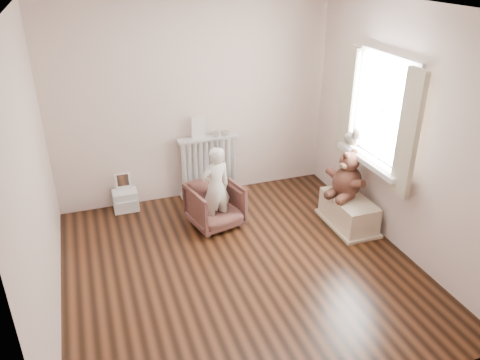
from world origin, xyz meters
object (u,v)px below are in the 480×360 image
object	(u,v)px
child	(216,188)
teddy_bear	(348,172)
toy_bench	(349,210)
toy_vanity	(124,191)
radiator	(209,169)
plush_cat	(352,138)
armchair	(215,205)

from	to	relation	value
child	teddy_bear	distance (m)	1.57
toy_bench	toy_vanity	bearing A→B (deg)	153.33
radiator	toy_bench	bearing A→B (deg)	-43.16
plush_cat	armchair	bearing A→B (deg)	167.67
toy_vanity	toy_bench	xyz separation A→B (m)	(2.51, -1.26, -0.08)
toy_bench	plush_cat	size ratio (longest dim) A/B	2.60
toy_vanity	armchair	world-z (taller)	armchair
radiator	teddy_bear	bearing A→B (deg)	-41.36
teddy_bear	plush_cat	xyz separation A→B (m)	(0.15, 0.22, 0.33)
child	toy_bench	world-z (taller)	child
toy_bench	teddy_bear	distance (m)	0.48
toy_vanity	armchair	distance (m)	1.23
radiator	toy_bench	world-z (taller)	radiator
toy_vanity	plush_cat	xyz separation A→B (m)	(2.65, -0.95, 0.72)
child	plush_cat	world-z (taller)	plush_cat
armchair	teddy_bear	size ratio (longest dim) A/B	1.02
plush_cat	child	bearing A→B (deg)	169.37
teddy_bear	plush_cat	distance (m)	0.42
radiator	teddy_bear	world-z (taller)	teddy_bear
armchair	teddy_bear	bearing A→B (deg)	-29.28
child	armchair	bearing A→B (deg)	-103.00
teddy_bear	toy_bench	bearing A→B (deg)	-106.12
radiator	child	size ratio (longest dim) A/B	0.83
teddy_bear	plush_cat	bearing A→B (deg)	33.90
toy_bench	teddy_bear	bearing A→B (deg)	96.08
toy_vanity	armchair	size ratio (longest dim) A/B	0.83
toy_vanity	toy_bench	distance (m)	2.81
toy_bench	child	bearing A→B (deg)	162.54
toy_vanity	teddy_bear	world-z (taller)	teddy_bear
armchair	toy_bench	size ratio (longest dim) A/B	0.78
armchair	toy_bench	world-z (taller)	armchair
toy_vanity	plush_cat	world-z (taller)	plush_cat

